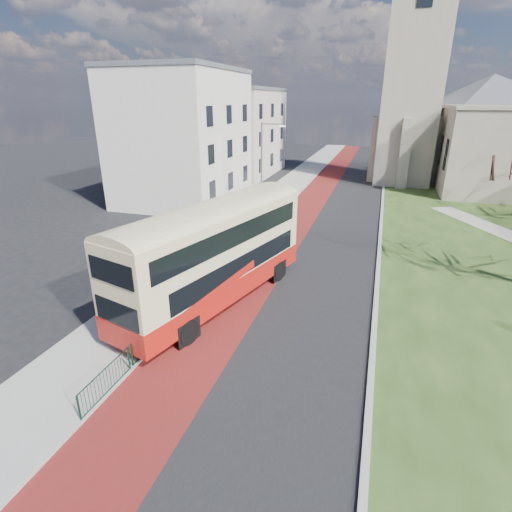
% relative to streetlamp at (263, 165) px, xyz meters
% --- Properties ---
extents(ground, '(160.00, 160.00, 0.00)m').
position_rel_streetlamp_xyz_m(ground, '(4.35, -18.00, -4.59)').
color(ground, black).
rests_on(ground, ground).
extents(road_carriageway, '(9.00, 120.00, 0.01)m').
position_rel_streetlamp_xyz_m(road_carriageway, '(5.85, 2.00, -4.59)').
color(road_carriageway, black).
rests_on(road_carriageway, ground).
extents(bus_lane, '(3.40, 120.00, 0.01)m').
position_rel_streetlamp_xyz_m(bus_lane, '(3.15, 2.00, -4.59)').
color(bus_lane, '#591414').
rests_on(bus_lane, ground).
extents(pavement_west, '(4.00, 120.00, 0.12)m').
position_rel_streetlamp_xyz_m(pavement_west, '(-0.65, 2.00, -4.53)').
color(pavement_west, gray).
rests_on(pavement_west, ground).
extents(kerb_west, '(0.25, 120.00, 0.13)m').
position_rel_streetlamp_xyz_m(kerb_west, '(1.35, 2.00, -4.53)').
color(kerb_west, '#999993').
rests_on(kerb_west, ground).
extents(kerb_east, '(0.25, 80.00, 0.13)m').
position_rel_streetlamp_xyz_m(kerb_east, '(10.45, 4.00, -4.53)').
color(kerb_east, '#999993').
rests_on(kerb_east, ground).
extents(pedestrian_railing, '(0.07, 24.00, 1.12)m').
position_rel_streetlamp_xyz_m(pedestrian_railing, '(1.40, -14.00, -4.04)').
color(pedestrian_railing, '#0B3321').
rests_on(pedestrian_railing, ground).
extents(gothic_church, '(16.38, 18.00, 40.00)m').
position_rel_streetlamp_xyz_m(gothic_church, '(16.91, 20.00, 8.54)').
color(gothic_church, gray).
rests_on(gothic_church, ground).
extents(street_block_near, '(10.30, 14.30, 13.00)m').
position_rel_streetlamp_xyz_m(street_block_near, '(-9.65, 4.00, 1.92)').
color(street_block_near, silver).
rests_on(street_block_near, ground).
extents(street_block_far, '(10.30, 16.30, 11.50)m').
position_rel_streetlamp_xyz_m(street_block_far, '(-9.65, 20.00, 1.17)').
color(street_block_far, beige).
rests_on(street_block_far, ground).
extents(streetlamp, '(2.13, 0.18, 8.00)m').
position_rel_streetlamp_xyz_m(streetlamp, '(0.00, 0.00, 0.00)').
color(streetlamp, gray).
rests_on(streetlamp, pavement_west).
extents(bus, '(6.05, 12.58, 5.13)m').
position_rel_streetlamp_xyz_m(bus, '(2.44, -16.85, -1.67)').
color(bus, '#A2150E').
rests_on(bus, ground).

